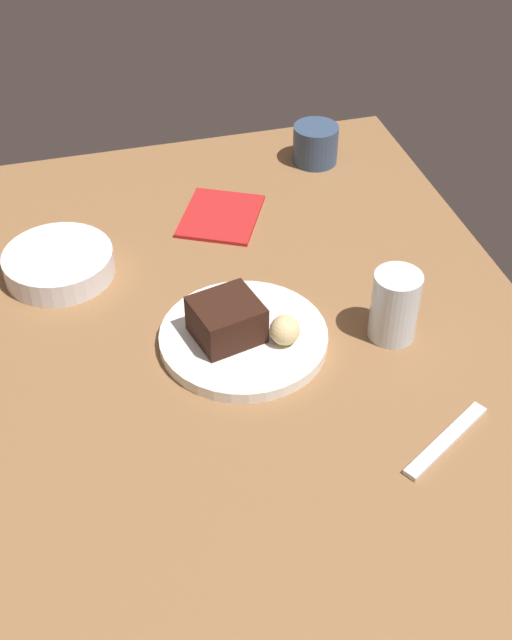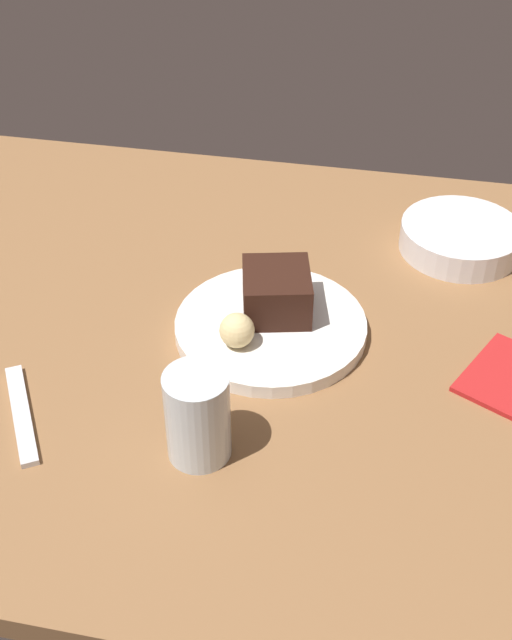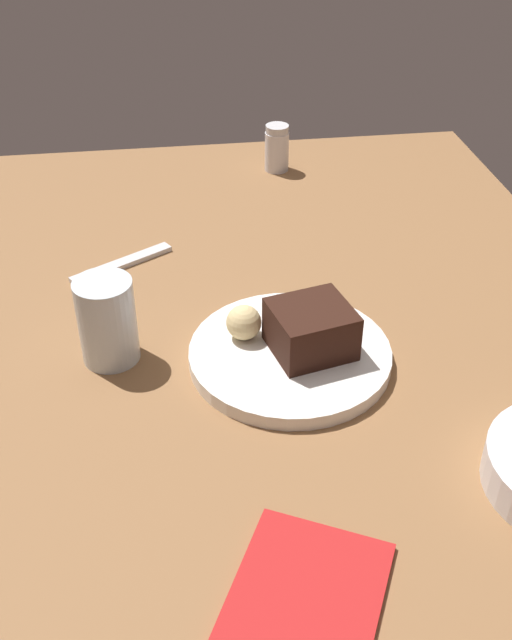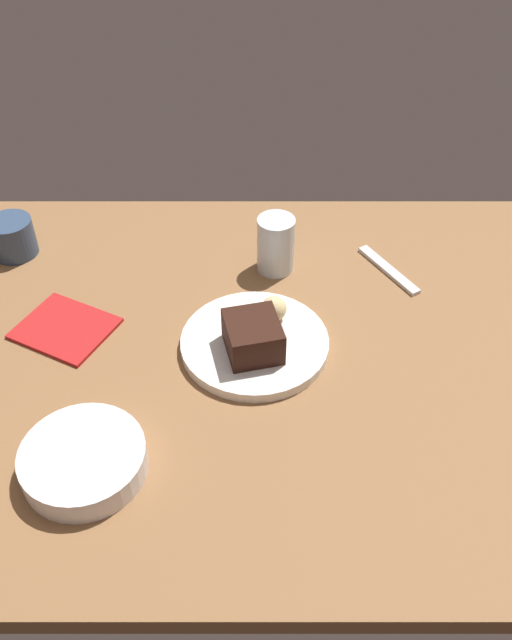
# 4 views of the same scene
# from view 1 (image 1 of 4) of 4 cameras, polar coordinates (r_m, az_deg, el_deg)

# --- Properties ---
(dining_table) EXTENTS (1.20, 0.84, 0.03)m
(dining_table) POSITION_cam_1_polar(r_m,az_deg,el_deg) (1.11, -0.65, -3.41)
(dining_table) COLOR brown
(dining_table) RESTS_ON ground
(dessert_plate) EXTENTS (0.23, 0.23, 0.02)m
(dessert_plate) POSITION_cam_1_polar(r_m,az_deg,el_deg) (1.12, -0.87, -1.25)
(dessert_plate) COLOR white
(dessert_plate) RESTS_ON dining_table
(chocolate_cake_slice) EXTENTS (0.10, 0.10, 0.05)m
(chocolate_cake_slice) POSITION_cam_1_polar(r_m,az_deg,el_deg) (1.09, -2.05, 0.02)
(chocolate_cake_slice) COLOR black
(chocolate_cake_slice) RESTS_ON dessert_plate
(bread_roll) EXTENTS (0.04, 0.04, 0.04)m
(bread_roll) POSITION_cam_1_polar(r_m,az_deg,el_deg) (1.09, 1.99, -0.71)
(bread_roll) COLOR #DBC184
(bread_roll) RESTS_ON dessert_plate
(water_glass) EXTENTS (0.06, 0.06, 0.10)m
(water_glass) POSITION_cam_1_polar(r_m,az_deg,el_deg) (1.12, 9.52, 1.03)
(water_glass) COLOR silver
(water_glass) RESTS_ON dining_table
(side_bowl) EXTENTS (0.16, 0.16, 0.04)m
(side_bowl) POSITION_cam_1_polar(r_m,az_deg,el_deg) (1.26, -13.45, 3.81)
(side_bowl) COLOR silver
(side_bowl) RESTS_ON dining_table
(coffee_cup) EXTENTS (0.08, 0.08, 0.07)m
(coffee_cup) POSITION_cam_1_polar(r_m,az_deg,el_deg) (1.50, 4.12, 12.01)
(coffee_cup) COLOR #334766
(coffee_cup) RESTS_ON dining_table
(dessert_spoon) EXTENTS (0.09, 0.14, 0.01)m
(dessert_spoon) POSITION_cam_1_polar(r_m,az_deg,el_deg) (1.02, 12.99, -8.09)
(dessert_spoon) COLOR silver
(dessert_spoon) RESTS_ON dining_table
(folded_napkin) EXTENTS (0.18, 0.17, 0.01)m
(folded_napkin) POSITION_cam_1_polar(r_m,az_deg,el_deg) (1.36, -2.45, 7.19)
(folded_napkin) COLOR #B21E1E
(folded_napkin) RESTS_ON dining_table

